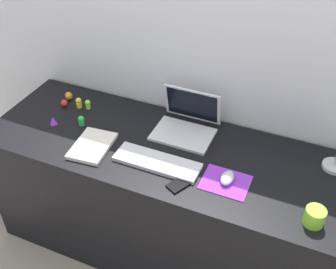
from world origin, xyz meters
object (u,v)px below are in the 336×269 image
at_px(toy_figurine_purple, 53,121).
at_px(toy_figurine_green, 81,120).
at_px(toy_figurine_lime, 88,104).
at_px(toy_figurine_orange, 69,96).
at_px(notebook_pad, 92,146).
at_px(toy_figurine_red, 64,103).
at_px(keyboard, 157,162).
at_px(toy_figurine_yellow, 79,103).
at_px(cell_phone, 181,183).
at_px(mouse, 227,178).
at_px(laptop, 187,121).
at_px(coffee_mug, 314,217).

height_order(toy_figurine_purple, toy_figurine_green, toy_figurine_green).
xyz_separation_m(toy_figurine_lime, toy_figurine_green, (0.05, -0.14, 0.00)).
bearing_deg(toy_figurine_orange, toy_figurine_green, -41.92).
relative_size(notebook_pad, toy_figurine_green, 4.31).
bearing_deg(toy_figurine_red, notebook_pad, -36.60).
bearing_deg(keyboard, toy_figurine_green, 166.50).
relative_size(notebook_pad, toy_figurine_yellow, 4.03).
distance_m(toy_figurine_lime, toy_figurine_yellow, 0.05).
height_order(toy_figurine_purple, toy_figurine_yellow, toy_figurine_yellow).
bearing_deg(toy_figurine_purple, toy_figurine_green, 19.99).
bearing_deg(notebook_pad, toy_figurine_green, 132.26).
height_order(cell_phone, toy_figurine_yellow, toy_figurine_yellow).
distance_m(cell_phone, notebook_pad, 0.50).
bearing_deg(mouse, toy_figurine_red, 168.21).
height_order(toy_figurine_lime, toy_figurine_orange, toy_figurine_lime).
bearing_deg(mouse, keyboard, -176.92).
height_order(notebook_pad, toy_figurine_red, toy_figurine_red).
xyz_separation_m(laptop, toy_figurine_red, (-0.70, -0.07, -0.03)).
xyz_separation_m(mouse, toy_figurine_lime, (-0.87, 0.24, 0.01)).
xyz_separation_m(laptop, coffee_mug, (0.69, -0.37, -0.02)).
relative_size(laptop, toy_figurine_yellow, 5.03).
distance_m(toy_figurine_purple, toy_figurine_red, 0.17).
relative_size(laptop, toy_figurine_lime, 5.56).
height_order(mouse, notebook_pad, mouse).
height_order(keyboard, toy_figurine_green, toy_figurine_green).
relative_size(toy_figurine_red, toy_figurine_orange, 0.86).
relative_size(toy_figurine_lime, toy_figurine_yellow, 0.91).
bearing_deg(toy_figurine_purple, toy_figurine_lime, 64.91).
bearing_deg(toy_figurine_green, toy_figurine_orange, 138.08).
relative_size(toy_figurine_lime, toy_figurine_orange, 1.15).
height_order(toy_figurine_yellow, toy_figurine_orange, toy_figurine_yellow).
bearing_deg(toy_figurine_yellow, mouse, -14.26).
distance_m(cell_phone, toy_figurine_orange, 0.92).
relative_size(keyboard, toy_figurine_red, 10.23).
height_order(coffee_mug, toy_figurine_purple, coffee_mug).
height_order(toy_figurine_yellow, toy_figurine_green, toy_figurine_yellow).
bearing_deg(toy_figurine_purple, coffee_mug, -5.93).
distance_m(toy_figurine_purple, toy_figurine_yellow, 0.19).
relative_size(toy_figurine_yellow, toy_figurine_green, 1.07).
height_order(coffee_mug, toy_figurine_yellow, coffee_mug).
height_order(toy_figurine_lime, toy_figurine_yellow, toy_figurine_yellow).
bearing_deg(toy_figurine_orange, toy_figurine_purple, -75.96).
xyz_separation_m(coffee_mug, toy_figurine_green, (-1.21, 0.19, -0.01)).
height_order(cell_phone, coffee_mug, coffee_mug).
xyz_separation_m(toy_figurine_purple, toy_figurine_lime, (0.09, 0.20, 0.01)).
bearing_deg(toy_figurine_orange, notebook_pad, -42.11).
height_order(cell_phone, toy_figurine_purple, toy_figurine_purple).
bearing_deg(toy_figurine_purple, laptop, 19.46).
bearing_deg(toy_figurine_orange, keyboard, -23.26).
xyz_separation_m(keyboard, cell_phone, (0.15, -0.08, -0.01)).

